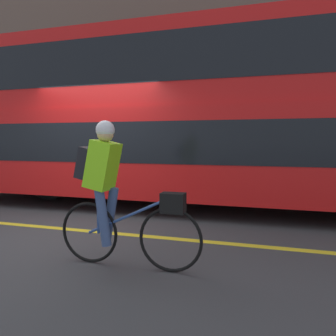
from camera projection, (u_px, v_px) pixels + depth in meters
ground_plane at (67, 228)px, 5.40m from camera, size 80.00×80.00×0.00m
road_center_line at (65, 229)px, 5.34m from camera, size 50.00×0.14×0.01m
sidewalk_curb at (172, 180)px, 11.33m from camera, size 60.00×2.53×0.11m
building_facade at (182, 46)px, 12.26m from camera, size 60.00×0.30×9.98m
bus at (194, 112)px, 6.86m from camera, size 11.52×2.50×3.62m
cyclist_on_bike at (113, 189)px, 3.72m from camera, size 1.72×0.32×1.67m
street_sign_post at (133, 135)px, 11.47m from camera, size 0.36×0.09×2.71m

